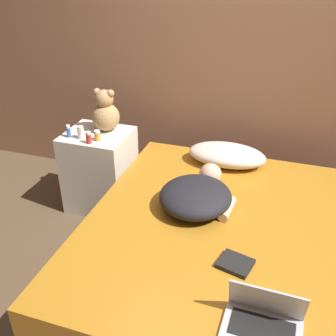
{
  "coord_description": "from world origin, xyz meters",
  "views": [
    {
      "loc": [
        0.3,
        -1.83,
        1.9
      ],
      "look_at": [
        -0.38,
        0.23,
        0.67
      ],
      "focal_mm": 42.0,
      "sensor_mm": 36.0,
      "label": 1
    }
  ],
  "objects_px": {
    "pillow": "(227,155)",
    "book": "(235,264)",
    "bottle_red": "(89,138)",
    "bottle_white": "(81,133)",
    "bottle_blue": "(69,131)",
    "laptop": "(264,319)",
    "person_lying": "(198,194)",
    "teddy_bear": "(105,113)",
    "bottle_amber": "(97,135)"
  },
  "relations": [
    {
      "from": "pillow",
      "to": "book",
      "type": "distance_m",
      "value": 1.07
    },
    {
      "from": "bottle_red",
      "to": "bottle_white",
      "type": "xyz_separation_m",
      "value": [
        -0.09,
        0.05,
        0.0
      ]
    },
    {
      "from": "bottle_blue",
      "to": "book",
      "type": "height_order",
      "value": "bottle_blue"
    },
    {
      "from": "bottle_white",
      "to": "book",
      "type": "bearing_deg",
      "value": -31.73
    },
    {
      "from": "laptop",
      "to": "bottle_red",
      "type": "relative_size",
      "value": 3.73
    },
    {
      "from": "person_lying",
      "to": "bottle_blue",
      "type": "bearing_deg",
      "value": 167.41
    },
    {
      "from": "person_lying",
      "to": "teddy_bear",
      "type": "bearing_deg",
      "value": 152.81
    },
    {
      "from": "bottle_red",
      "to": "laptop",
      "type": "bearing_deg",
      "value": -37.98
    },
    {
      "from": "bottle_red",
      "to": "bottle_blue",
      "type": "xyz_separation_m",
      "value": [
        -0.19,
        0.05,
        0.0
      ]
    },
    {
      "from": "bottle_blue",
      "to": "bottle_amber",
      "type": "distance_m",
      "value": 0.23
    },
    {
      "from": "book",
      "to": "teddy_bear",
      "type": "bearing_deg",
      "value": 139.86
    },
    {
      "from": "pillow",
      "to": "book",
      "type": "xyz_separation_m",
      "value": [
        0.25,
        -1.04,
        -0.06
      ]
    },
    {
      "from": "laptop",
      "to": "bottle_white",
      "type": "xyz_separation_m",
      "value": [
        -1.47,
        1.13,
        0.16
      ]
    },
    {
      "from": "person_lying",
      "to": "book",
      "type": "relative_size",
      "value": 3.23
    },
    {
      "from": "pillow",
      "to": "teddy_bear",
      "type": "xyz_separation_m",
      "value": [
        -0.95,
        -0.04,
        0.23
      ]
    },
    {
      "from": "teddy_bear",
      "to": "bottle_red",
      "type": "distance_m",
      "value": 0.27
    },
    {
      "from": "laptop",
      "to": "bottle_amber",
      "type": "height_order",
      "value": "bottle_amber"
    },
    {
      "from": "pillow",
      "to": "bottle_amber",
      "type": "relative_size",
      "value": 7.27
    },
    {
      "from": "pillow",
      "to": "bottle_blue",
      "type": "height_order",
      "value": "bottle_blue"
    },
    {
      "from": "pillow",
      "to": "bottle_red",
      "type": "height_order",
      "value": "bottle_red"
    },
    {
      "from": "person_lying",
      "to": "book",
      "type": "height_order",
      "value": "person_lying"
    },
    {
      "from": "pillow",
      "to": "bottle_white",
      "type": "xyz_separation_m",
      "value": [
        -1.06,
        -0.24,
        0.13
      ]
    },
    {
      "from": "bottle_blue",
      "to": "bottle_white",
      "type": "xyz_separation_m",
      "value": [
        0.1,
        0.01,
        0.0
      ]
    },
    {
      "from": "bottle_white",
      "to": "book",
      "type": "height_order",
      "value": "bottle_white"
    },
    {
      "from": "laptop",
      "to": "bottle_white",
      "type": "relative_size",
      "value": 3.45
    },
    {
      "from": "laptop",
      "to": "bottle_amber",
      "type": "bearing_deg",
      "value": 141.15
    },
    {
      "from": "pillow",
      "to": "bottle_white",
      "type": "distance_m",
      "value": 1.09
    },
    {
      "from": "teddy_bear",
      "to": "bottle_red",
      "type": "bearing_deg",
      "value": -93.87
    },
    {
      "from": "bottle_blue",
      "to": "bottle_amber",
      "type": "relative_size",
      "value": 1.23
    },
    {
      "from": "book",
      "to": "bottle_white",
      "type": "bearing_deg",
      "value": 148.27
    },
    {
      "from": "person_lying",
      "to": "bottle_amber",
      "type": "bearing_deg",
      "value": 162.17
    },
    {
      "from": "bottle_red",
      "to": "bottle_white",
      "type": "relative_size",
      "value": 0.92
    },
    {
      "from": "laptop",
      "to": "teddy_bear",
      "type": "bearing_deg",
      "value": 137.16
    },
    {
      "from": "laptop",
      "to": "bottle_red",
      "type": "xyz_separation_m",
      "value": [
        -1.38,
        1.08,
        0.15
      ]
    },
    {
      "from": "teddy_bear",
      "to": "bottle_red",
      "type": "height_order",
      "value": "teddy_bear"
    },
    {
      "from": "person_lying",
      "to": "bottle_white",
      "type": "distance_m",
      "value": 1.05
    },
    {
      "from": "bottle_red",
      "to": "book",
      "type": "xyz_separation_m",
      "value": [
        1.21,
        -0.75,
        -0.19
      ]
    },
    {
      "from": "laptop",
      "to": "teddy_bear",
      "type": "distance_m",
      "value": 1.92
    },
    {
      "from": "teddy_bear",
      "to": "bottle_amber",
      "type": "xyz_separation_m",
      "value": [
        0.02,
        -0.19,
        -0.11
      ]
    },
    {
      "from": "person_lying",
      "to": "bottle_blue",
      "type": "relative_size",
      "value": 6.49
    },
    {
      "from": "person_lying",
      "to": "bottle_blue",
      "type": "distance_m",
      "value": 1.14
    },
    {
      "from": "bottle_amber",
      "to": "pillow",
      "type": "bearing_deg",
      "value": 13.9
    },
    {
      "from": "person_lying",
      "to": "book",
      "type": "bearing_deg",
      "value": -50.23
    },
    {
      "from": "book",
      "to": "laptop",
      "type": "bearing_deg",
      "value": -62.24
    },
    {
      "from": "person_lying",
      "to": "bottle_amber",
      "type": "xyz_separation_m",
      "value": [
        -0.86,
        0.36,
        0.12
      ]
    },
    {
      "from": "bottle_white",
      "to": "bottle_amber",
      "type": "xyz_separation_m",
      "value": [
        0.13,
        0.01,
        -0.01
      ]
    },
    {
      "from": "person_lying",
      "to": "laptop",
      "type": "relative_size",
      "value": 1.86
    },
    {
      "from": "person_lying",
      "to": "teddy_bear",
      "type": "distance_m",
      "value": 1.06
    },
    {
      "from": "bottle_red",
      "to": "person_lying",
      "type": "bearing_deg",
      "value": -18.37
    },
    {
      "from": "pillow",
      "to": "laptop",
      "type": "relative_size",
      "value": 1.7
    }
  ]
}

